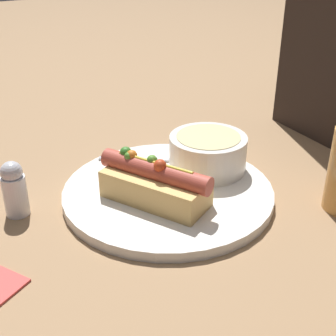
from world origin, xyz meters
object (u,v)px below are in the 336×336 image
soup_bowl (208,151)px  spoon (176,160)px  salt_shaker (14,189)px  hot_dog (155,183)px

soup_bowl → spoon: soup_bowl is taller
spoon → soup_bowl: bearing=-19.8°
spoon → salt_shaker: 0.24m
hot_dog → spoon: hot_dog is taller
hot_dog → soup_bowl: (-0.04, 0.11, 0.00)m
soup_bowl → hot_dog: bearing=-68.1°
salt_shaker → spoon: bearing=91.5°
salt_shaker → soup_bowl: bearing=83.1°
soup_bowl → spoon: bearing=-141.9°
spoon → hot_dog: bearing=-101.2°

